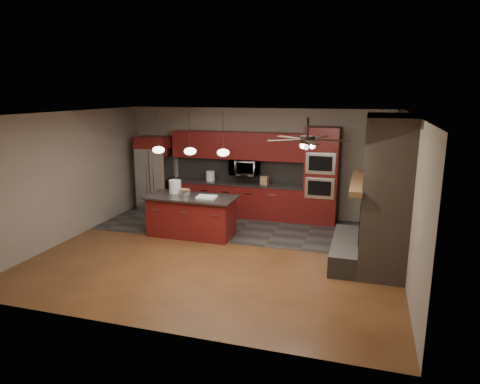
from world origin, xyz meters
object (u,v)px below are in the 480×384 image
(paint_can, at_px, (185,195))
(cardboard_box, at_px, (185,191))
(counter_bucket, at_px, (210,176))
(refrigerator, at_px, (156,174))
(microwave, at_px, (245,167))
(paint_tray, at_px, (207,197))
(counter_box, at_px, (265,180))
(kitchen_island, at_px, (192,216))
(white_bucket, at_px, (175,187))
(oven_tower, at_px, (321,176))

(paint_can, xyz_separation_m, cardboard_box, (-0.13, 0.30, -0.00))
(cardboard_box, height_order, counter_bucket, counter_bucket)
(paint_can, bearing_deg, refrigerator, 131.90)
(microwave, bearing_deg, counter_bucket, -176.91)
(paint_tray, distance_m, cardboard_box, 0.63)
(refrigerator, bearing_deg, paint_tray, -39.41)
(refrigerator, distance_m, counter_box, 3.05)
(paint_tray, bearing_deg, kitchen_island, 172.17)
(white_bucket, xyz_separation_m, counter_bucket, (0.26, 1.63, -0.04))
(counter_bucket, bearing_deg, white_bucket, -99.05)
(oven_tower, xyz_separation_m, paint_tray, (-2.29, -1.86, -0.25))
(white_bucket, relative_size, counter_box, 1.44)
(oven_tower, relative_size, counter_box, 11.38)
(refrigerator, height_order, white_bucket, refrigerator)
(microwave, bearing_deg, kitchen_island, -110.54)
(paint_can, distance_m, cardboard_box, 0.33)
(white_bucket, bearing_deg, counter_box, 42.17)
(oven_tower, height_order, white_bucket, oven_tower)
(counter_bucket, height_order, counter_box, counter_bucket)
(white_bucket, bearing_deg, oven_tower, 27.18)
(oven_tower, relative_size, microwave, 3.25)
(paint_tray, bearing_deg, counter_box, 61.76)
(oven_tower, distance_m, kitchen_island, 3.32)
(kitchen_island, distance_m, cardboard_box, 0.58)
(kitchen_island, height_order, counter_bucket, counter_bucket)
(paint_tray, bearing_deg, paint_can, -169.41)
(kitchen_island, bearing_deg, oven_tower, 35.02)
(counter_bucket, relative_size, counter_box, 1.24)
(microwave, bearing_deg, counter_box, -10.14)
(kitchen_island, xyz_separation_m, paint_can, (-0.08, -0.15, 0.52))
(white_bucket, bearing_deg, counter_bucket, 80.95)
(counter_bucket, bearing_deg, refrigerator, -177.03)
(counter_box, bearing_deg, oven_tower, 10.25)
(white_bucket, height_order, counter_box, white_bucket)
(kitchen_island, height_order, white_bucket, white_bucket)
(refrigerator, xyz_separation_m, white_bucket, (1.30, -1.55, 0.05))
(oven_tower, bearing_deg, counter_bucket, 179.85)
(white_bucket, distance_m, counter_box, 2.35)
(counter_bucket, bearing_deg, cardboard_box, -89.78)
(oven_tower, bearing_deg, counter_box, -178.28)
(microwave, distance_m, counter_bucket, 0.97)
(oven_tower, bearing_deg, refrigerator, -179.05)
(paint_tray, relative_size, cardboard_box, 2.18)
(oven_tower, relative_size, cardboard_box, 12.26)
(microwave, xyz_separation_m, white_bucket, (-1.19, -1.68, -0.23))
(refrigerator, height_order, paint_tray, refrigerator)
(oven_tower, xyz_separation_m, microwave, (-1.98, 0.06, 0.11))
(paint_tray, bearing_deg, counter_bucket, 105.54)
(paint_can, height_order, counter_bucket, counter_bucket)
(cardboard_box, bearing_deg, kitchen_island, -30.80)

